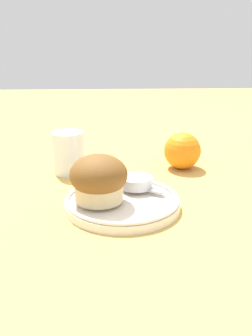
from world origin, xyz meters
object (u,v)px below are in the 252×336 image
at_px(butter_knife, 118,183).
at_px(orange_fruit, 182,151).
at_px(muffin, 99,179).
at_px(juice_glass, 69,153).

distance_m(butter_knife, orange_fruit, 0.20).
distance_m(muffin, butter_knife, 0.08).
bearing_deg(butter_knife, muffin, -84.03).
bearing_deg(butter_knife, juice_glass, 161.68).
distance_m(muffin, orange_fruit, 0.27).
bearing_deg(muffin, butter_knife, 63.89).
bearing_deg(orange_fruit, muffin, -130.61).
bearing_deg(muffin, orange_fruit, 49.39).
height_order(muffin, orange_fruit, muffin).
distance_m(orange_fruit, juice_glass, 0.24).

